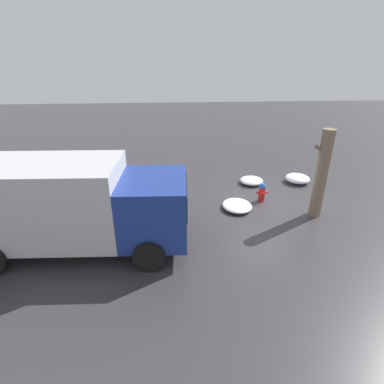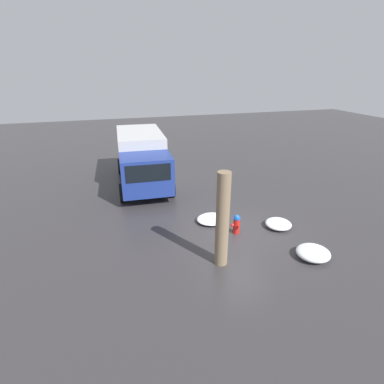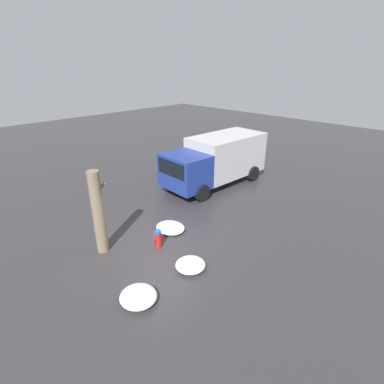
% 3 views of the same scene
% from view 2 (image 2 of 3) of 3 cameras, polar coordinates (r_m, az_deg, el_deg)
% --- Properties ---
extents(ground_plane, '(60.00, 60.00, 0.00)m').
position_cam_2_polar(ground_plane, '(12.11, 8.36, -7.69)').
color(ground_plane, '#333033').
extents(fire_hydrant, '(0.46, 0.37, 0.79)m').
position_cam_2_polar(fire_hydrant, '(11.91, 8.46, -6.01)').
color(fire_hydrant, red).
rests_on(fire_hydrant, ground_plane).
extents(tree_trunk, '(0.66, 0.43, 3.23)m').
position_cam_2_polar(tree_trunk, '(9.53, 5.81, -5.31)').
color(tree_trunk, '#7F6B51').
rests_on(tree_trunk, ground_plane).
extents(delivery_truck, '(6.56, 2.93, 2.74)m').
position_cam_2_polar(delivery_truck, '(16.76, -9.52, 6.61)').
color(delivery_truck, navy).
rests_on(delivery_truck, ground_plane).
extents(pedestrian, '(0.35, 0.35, 1.62)m').
position_cam_2_polar(pedestrian, '(15.41, -5.94, 2.92)').
color(pedestrian, '#23232D').
rests_on(pedestrian, ground_plane).
extents(snow_pile_by_hydrant, '(1.06, 1.05, 0.31)m').
position_cam_2_polar(snow_pile_by_hydrant, '(12.80, 16.13, -5.85)').
color(snow_pile_by_hydrant, white).
rests_on(snow_pile_by_hydrant, ground_plane).
extents(snow_pile_curbside, '(1.14, 1.31, 0.25)m').
position_cam_2_polar(snow_pile_curbside, '(12.76, 3.83, -5.15)').
color(snow_pile_curbside, white).
rests_on(snow_pile_curbside, ground_plane).
extents(snow_pile_by_tree, '(1.12, 1.15, 0.38)m').
position_cam_2_polar(snow_pile_by_tree, '(11.27, 22.08, -10.69)').
color(snow_pile_by_tree, white).
rests_on(snow_pile_by_tree, ground_plane).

